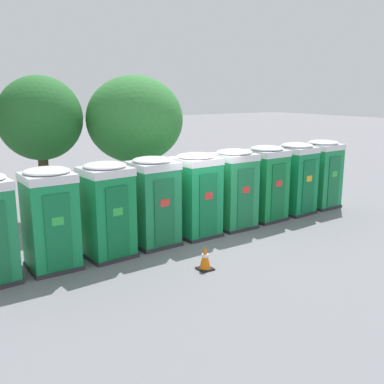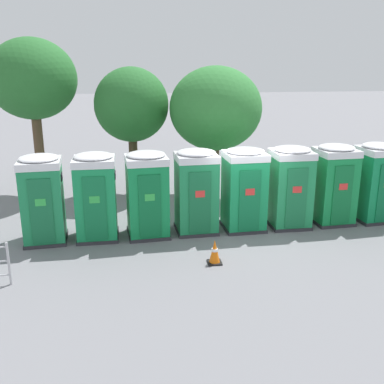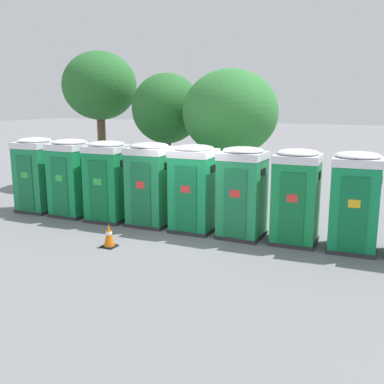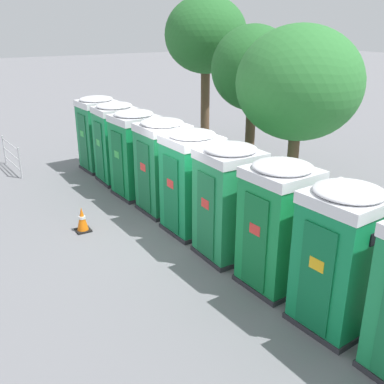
{
  "view_description": "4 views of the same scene",
  "coord_description": "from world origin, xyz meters",
  "px_view_note": "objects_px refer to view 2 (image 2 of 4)",
  "views": [
    {
      "loc": [
        -7.28,
        -10.67,
        4.31
      ],
      "look_at": [
        -0.16,
        0.25,
        1.37
      ],
      "focal_mm": 42.0,
      "sensor_mm": 36.0,
      "label": 1
    },
    {
      "loc": [
        -3.26,
        -12.57,
        5.04
      ],
      "look_at": [
        -1.62,
        0.17,
        1.25
      ],
      "focal_mm": 42.0,
      "sensor_mm": 36.0,
      "label": 2
    },
    {
      "loc": [
        5.64,
        -11.24,
        3.82
      ],
      "look_at": [
        -0.08,
        0.25,
        1.15
      ],
      "focal_mm": 42.0,
      "sensor_mm": 36.0,
      "label": 3
    },
    {
      "loc": [
        8.76,
        -4.89,
        4.92
      ],
      "look_at": [
        -0.03,
        0.26,
        1.01
      ],
      "focal_mm": 42.0,
      "sensor_mm": 36.0,
      "label": 4
    }
  ],
  "objects_px": {
    "portapotty_6": "(334,184)",
    "traffic_cone": "(215,252)",
    "portapotty_5": "(290,186)",
    "street_tree_0": "(132,105)",
    "portapotty_1": "(96,196)",
    "street_tree_1": "(216,109)",
    "portapotty_0": "(43,199)",
    "portapotty_3": "(196,191)",
    "portapotty_4": "(244,189)",
    "portapotty_2": "(147,194)",
    "portapotty_7": "(376,182)",
    "street_tree_2": "(32,80)"
  },
  "relations": [
    {
      "from": "portapotty_5",
      "to": "street_tree_0",
      "type": "distance_m",
      "value": 6.73
    },
    {
      "from": "street_tree_2",
      "to": "portapotty_7",
      "type": "bearing_deg",
      "value": -21.39
    },
    {
      "from": "portapotty_1",
      "to": "portapotty_2",
      "type": "relative_size",
      "value": 1.0
    },
    {
      "from": "portapotty_1",
      "to": "street_tree_0",
      "type": "height_order",
      "value": "street_tree_0"
    },
    {
      "from": "portapotty_6",
      "to": "traffic_cone",
      "type": "bearing_deg",
      "value": -149.1
    },
    {
      "from": "portapotty_3",
      "to": "portapotty_6",
      "type": "height_order",
      "value": "same"
    },
    {
      "from": "portapotty_1",
      "to": "portapotty_6",
      "type": "relative_size",
      "value": 1.0
    },
    {
      "from": "portapotty_0",
      "to": "portapotty_3",
      "type": "bearing_deg",
      "value": 3.07
    },
    {
      "from": "portapotty_5",
      "to": "portapotty_6",
      "type": "bearing_deg",
      "value": 4.94
    },
    {
      "from": "portapotty_3",
      "to": "traffic_cone",
      "type": "relative_size",
      "value": 3.97
    },
    {
      "from": "traffic_cone",
      "to": "portapotty_0",
      "type": "bearing_deg",
      "value": 155.33
    },
    {
      "from": "portapotty_2",
      "to": "traffic_cone",
      "type": "bearing_deg",
      "value": -53.31
    },
    {
      "from": "traffic_cone",
      "to": "portapotty_5",
      "type": "bearing_deg",
      "value": 40.97
    },
    {
      "from": "portapotty_4",
      "to": "portapotty_5",
      "type": "xyz_separation_m",
      "value": [
        1.47,
        0.06,
        0.0
      ]
    },
    {
      "from": "portapotty_3",
      "to": "street_tree_0",
      "type": "relative_size",
      "value": 0.53
    },
    {
      "from": "street_tree_1",
      "to": "portapotty_2",
      "type": "bearing_deg",
      "value": -126.03
    },
    {
      "from": "portapotty_3",
      "to": "street_tree_1",
      "type": "xyz_separation_m",
      "value": [
        1.19,
        3.5,
        2.05
      ]
    },
    {
      "from": "portapotty_5",
      "to": "street_tree_1",
      "type": "distance_m",
      "value": 4.35
    },
    {
      "from": "portapotty_3",
      "to": "traffic_cone",
      "type": "bearing_deg",
      "value": -86.1
    },
    {
      "from": "portapotty_1",
      "to": "portapotty_2",
      "type": "distance_m",
      "value": 1.48
    },
    {
      "from": "portapotty_5",
      "to": "traffic_cone",
      "type": "distance_m",
      "value": 3.82
    },
    {
      "from": "street_tree_0",
      "to": "street_tree_2",
      "type": "relative_size",
      "value": 0.82
    },
    {
      "from": "portapotty_0",
      "to": "street_tree_0",
      "type": "distance_m",
      "value": 5.64
    },
    {
      "from": "portapotty_0",
      "to": "portapotty_7",
      "type": "relative_size",
      "value": 1.0
    },
    {
      "from": "portapotty_0",
      "to": "portapotty_5",
      "type": "distance_m",
      "value": 7.37
    },
    {
      "from": "portapotty_3",
      "to": "portapotty_6",
      "type": "xyz_separation_m",
      "value": [
        4.42,
        0.21,
        0.0
      ]
    },
    {
      "from": "street_tree_1",
      "to": "street_tree_0",
      "type": "bearing_deg",
      "value": 165.09
    },
    {
      "from": "portapotty_6",
      "to": "street_tree_0",
      "type": "xyz_separation_m",
      "value": [
        -6.26,
        4.1,
        2.13
      ]
    },
    {
      "from": "portapotty_1",
      "to": "portapotty_6",
      "type": "height_order",
      "value": "same"
    },
    {
      "from": "portapotty_3",
      "to": "portapotty_5",
      "type": "height_order",
      "value": "same"
    },
    {
      "from": "portapotty_6",
      "to": "portapotty_3",
      "type": "bearing_deg",
      "value": -177.28
    },
    {
      "from": "portapotty_1",
      "to": "traffic_cone",
      "type": "relative_size",
      "value": 3.97
    },
    {
      "from": "portapotty_7",
      "to": "street_tree_0",
      "type": "xyz_separation_m",
      "value": [
        -7.73,
        4.04,
        2.13
      ]
    },
    {
      "from": "portapotty_2",
      "to": "portapotty_6",
      "type": "distance_m",
      "value": 5.89
    },
    {
      "from": "portapotty_1",
      "to": "portapotty_6",
      "type": "bearing_deg",
      "value": 2.94
    },
    {
      "from": "portapotty_2",
      "to": "portapotty_6",
      "type": "bearing_deg",
      "value": 3.54
    },
    {
      "from": "portapotty_5",
      "to": "street_tree_1",
      "type": "xyz_separation_m",
      "value": [
        -1.76,
        3.42,
        2.05
      ]
    },
    {
      "from": "portapotty_2",
      "to": "street_tree_1",
      "type": "height_order",
      "value": "street_tree_1"
    },
    {
      "from": "portapotty_5",
      "to": "street_tree_2",
      "type": "xyz_separation_m",
      "value": [
        -8.34,
        4.6,
        3.06
      ]
    },
    {
      "from": "portapotty_4",
      "to": "street_tree_1",
      "type": "relative_size",
      "value": 0.52
    },
    {
      "from": "portapotty_3",
      "to": "portapotty_5",
      "type": "relative_size",
      "value": 1.0
    },
    {
      "from": "portapotty_0",
      "to": "portapotty_5",
      "type": "bearing_deg",
      "value": 2.48
    },
    {
      "from": "street_tree_1",
      "to": "portapotty_3",
      "type": "bearing_deg",
      "value": -108.79
    },
    {
      "from": "portapotty_2",
      "to": "traffic_cone",
      "type": "height_order",
      "value": "portapotty_2"
    },
    {
      "from": "portapotty_2",
      "to": "street_tree_1",
      "type": "xyz_separation_m",
      "value": [
        2.66,
        3.66,
        2.05
      ]
    },
    {
      "from": "street_tree_2",
      "to": "portapotty_2",
      "type": "bearing_deg",
      "value": -50.94
    },
    {
      "from": "portapotty_2",
      "to": "portapotty_4",
      "type": "bearing_deg",
      "value": 3.47
    },
    {
      "from": "portapotty_0",
      "to": "portapotty_4",
      "type": "relative_size",
      "value": 1.0
    },
    {
      "from": "street_tree_1",
      "to": "portapotty_7",
      "type": "bearing_deg",
      "value": -34.55
    },
    {
      "from": "portapotty_7",
      "to": "street_tree_2",
      "type": "distance_m",
      "value": 12.5
    }
  ]
}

